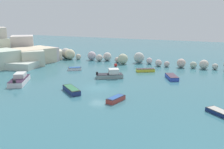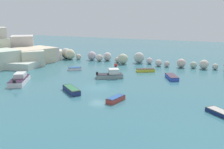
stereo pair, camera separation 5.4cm
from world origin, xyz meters
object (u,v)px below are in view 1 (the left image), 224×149
moored_boat_10 (20,80)px  moored_boat_2 (31,65)px  moored_boat_11 (71,90)px  moored_boat_3 (116,99)px  moored_boat_9 (145,70)px  moored_boat_5 (172,77)px  moored_boat_0 (111,75)px  channel_buoy (116,65)px  moored_boat_6 (75,69)px  moored_boat_1 (219,112)px

moored_boat_10 → moored_boat_2: bearing=4.5°
moored_boat_10 → moored_boat_11: 10.82m
moored_boat_3 → moored_boat_10: (-18.38, 2.29, 0.26)m
moored_boat_2 → moored_boat_11: (18.61, -13.11, 0.08)m
moored_boat_10 → moored_boat_9: bearing=-73.1°
moored_boat_3 → moored_boat_5: 15.98m
moored_boat_0 → moored_boat_10: 15.63m
moored_boat_10 → moored_boat_5: bearing=-88.6°
channel_buoy → moored_boat_11: bearing=-85.8°
moored_boat_2 → moored_boat_11: bearing=93.6°
moored_boat_10 → moored_boat_0: bearing=-81.2°
moored_boat_2 → moored_boat_5: size_ratio=0.97×
moored_boat_3 → moored_boat_6: moored_boat_3 is taller
moored_boat_1 → moored_boat_2: bearing=-158.1°
channel_buoy → moored_boat_2: size_ratio=0.16×
moored_boat_6 → moored_boat_1: bearing=119.3°
moored_boat_2 → moored_boat_3: 29.88m
moored_boat_3 → moored_boat_10: bearing=-85.2°
moored_boat_2 → moored_boat_9: 25.06m
moored_boat_6 → moored_boat_11: bearing=85.9°
channel_buoy → moored_boat_0: 10.41m
moored_boat_3 → moored_boat_6: (-15.41, 14.90, -0.03)m
moored_boat_2 → moored_boat_1: bearing=109.3°
moored_boat_11 → moored_boat_10: bearing=33.5°
moored_boat_0 → moored_boat_9: 8.67m
moored_boat_1 → moored_boat_3: bearing=-135.9°
moored_boat_3 → moored_boat_9: bearing=-163.2°
channel_buoy → moored_boat_3: bearing=-67.2°
moored_boat_0 → moored_boat_3: size_ratio=1.60×
moored_boat_1 → moored_boat_9: size_ratio=0.83×
channel_buoy → moored_boat_3: size_ratio=0.21×
moored_boat_0 → moored_boat_1: size_ratio=1.65×
moored_boat_11 → channel_buoy: bearing=-46.7°
moored_boat_0 → moored_boat_11: bearing=-129.7°
channel_buoy → moored_boat_3: 23.53m
moored_boat_5 → moored_boat_6: size_ratio=1.44×
moored_boat_0 → moored_boat_1: moored_boat_0 is taller
moored_boat_5 → moored_boat_9: 7.19m
moored_boat_6 → moored_boat_9: 14.44m
moored_boat_9 → moored_boat_2: bearing=-19.6°
moored_boat_5 → moored_boat_11: size_ratio=1.00×
moored_boat_0 → moored_boat_5: (10.32, 3.59, -0.27)m
moored_boat_3 → moored_boat_10: moored_boat_10 is taller
moored_boat_0 → moored_boat_2: moored_boat_0 is taller
moored_boat_6 → moored_boat_10: size_ratio=0.46×
channel_buoy → moored_boat_6: channel_buoy is taller
channel_buoy → moored_boat_5: same height
moored_boat_0 → moored_boat_9: (4.30, 7.52, -0.29)m
moored_boat_0 → moored_boat_9: moored_boat_0 is taller
moored_boat_0 → moored_boat_11: moored_boat_0 is taller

